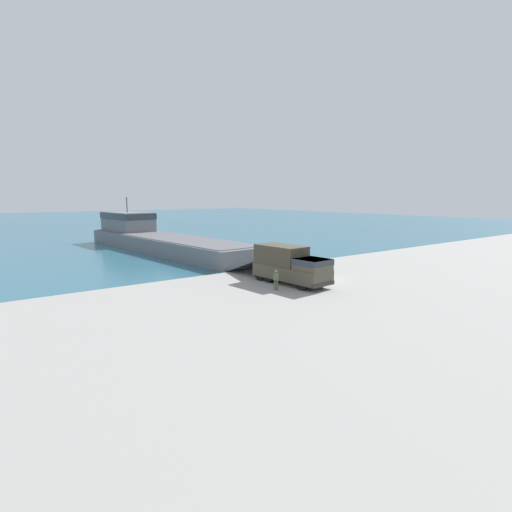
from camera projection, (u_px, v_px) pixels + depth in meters
name	position (u px, v px, depth m)	size (l,w,h in m)	color
ground_plane	(312.00, 278.00, 36.84)	(240.00, 240.00, 0.00)	gray
water_surface	(69.00, 223.00, 113.70)	(240.00, 180.00, 0.01)	#285B70
landing_craft	(155.00, 237.00, 57.39)	(9.63, 41.26, 7.40)	slate
military_truck	(290.00, 265.00, 34.49)	(3.01, 7.53, 3.25)	#4C4738
soldier_on_ramp	(276.00, 279.00, 32.15)	(0.47, 0.49, 1.66)	#566042
mooring_bollard	(282.00, 262.00, 43.54)	(0.29, 0.29, 0.86)	#333338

